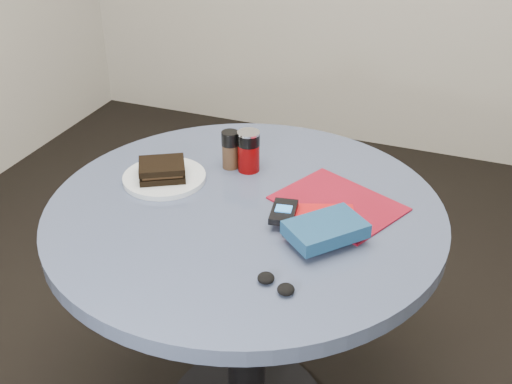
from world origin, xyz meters
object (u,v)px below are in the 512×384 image
(red_book, at_px, (318,219))
(mp3_player, at_px, (284,212))
(headphones, at_px, (276,284))
(plate, at_px, (164,178))
(magazine, at_px, (338,204))
(soda_can, at_px, (249,151))
(pepper_grinder, at_px, (230,149))
(table, at_px, (245,259))
(sandwich, at_px, (162,170))
(novel, at_px, (326,229))

(red_book, xyz_separation_m, mp3_player, (-0.08, -0.02, 0.02))
(headphones, bearing_deg, plate, 143.67)
(plate, height_order, mp3_player, mp3_player)
(plate, distance_m, magazine, 0.47)
(soda_can, bearing_deg, magazine, -17.40)
(headphones, bearing_deg, pepper_grinder, 123.29)
(magazine, bearing_deg, table, -131.40)
(sandwich, distance_m, headphones, 0.53)
(sandwich, bearing_deg, novel, -13.58)
(soda_can, distance_m, magazine, 0.30)
(soda_can, bearing_deg, mp3_player, -50.46)
(table, xyz_separation_m, mp3_player, (0.11, -0.03, 0.19))
(plate, distance_m, headphones, 0.54)
(red_book, distance_m, headphones, 0.26)
(table, bearing_deg, novel, -18.41)
(red_book, bearing_deg, table, 158.25)
(mp3_player, bearing_deg, sandwich, 169.35)
(soda_can, height_order, novel, soda_can)
(pepper_grinder, height_order, mp3_player, pepper_grinder)
(plate, relative_size, red_book, 1.26)
(magazine, xyz_separation_m, headphones, (-0.04, -0.37, 0.01))
(sandwich, height_order, soda_can, soda_can)
(headphones, bearing_deg, table, 123.60)
(pepper_grinder, bearing_deg, headphones, -56.71)
(mp3_player, bearing_deg, magazine, 50.56)
(table, distance_m, sandwich, 0.32)
(plate, height_order, novel, novel)
(soda_can, height_order, red_book, soda_can)
(headphones, bearing_deg, sandwich, 144.38)
(pepper_grinder, height_order, red_book, pepper_grinder)
(table, bearing_deg, sandwich, 170.98)
(table, distance_m, magazine, 0.29)
(pepper_grinder, relative_size, red_book, 0.61)
(headphones, bearing_deg, novel, 75.38)
(plate, xyz_separation_m, magazine, (0.47, 0.05, -0.00))
(plate, height_order, headphones, headphones)
(red_book, bearing_deg, magazine, 57.63)
(sandwich, bearing_deg, mp3_player, -10.65)
(sandwich, bearing_deg, pepper_grinder, 45.56)
(soda_can, bearing_deg, plate, -144.59)
(plate, xyz_separation_m, pepper_grinder, (0.14, 0.13, 0.05))
(mp3_player, bearing_deg, headphones, -74.47)
(sandwich, relative_size, headphones, 1.56)
(sandwich, bearing_deg, table, -9.02)
(table, height_order, plate, plate)
(soda_can, height_order, pepper_grinder, soda_can)
(plate, relative_size, magazine, 0.75)
(pepper_grinder, distance_m, red_book, 0.36)
(soda_can, bearing_deg, novel, -41.62)
(soda_can, distance_m, mp3_player, 0.28)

